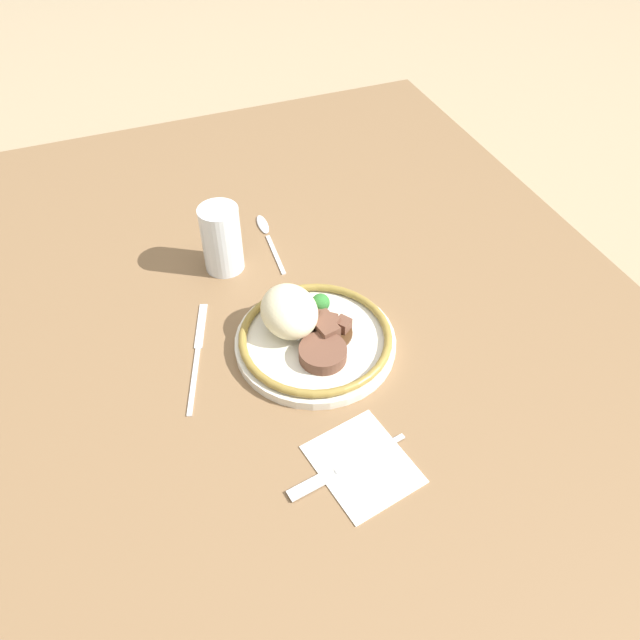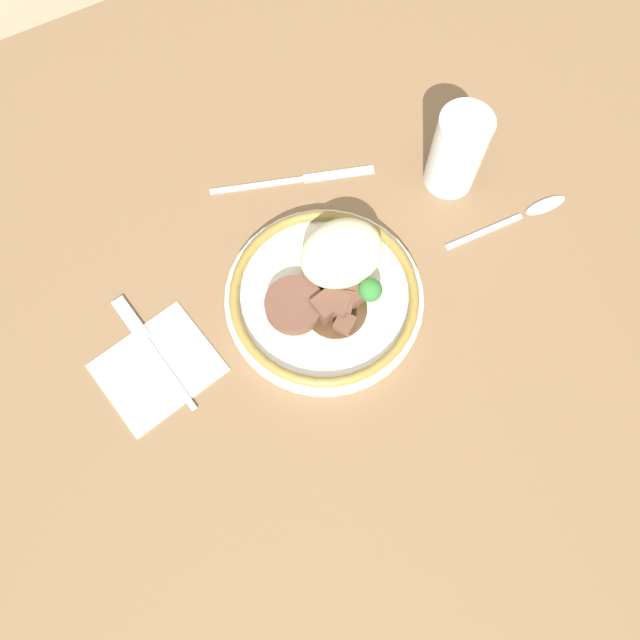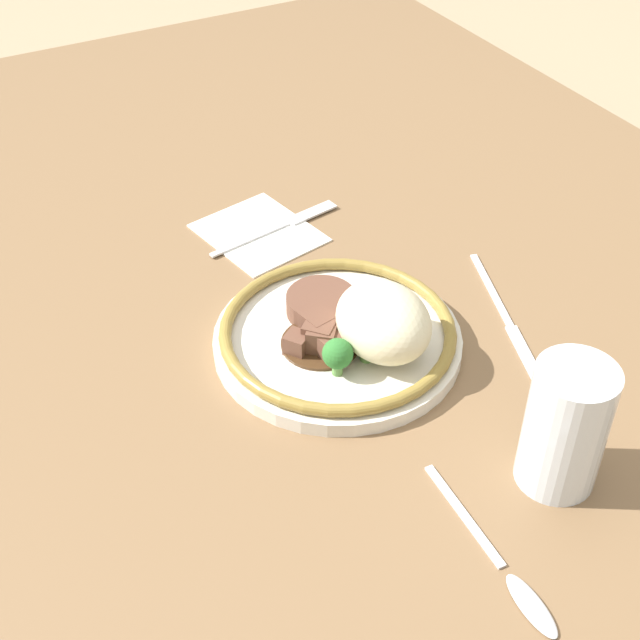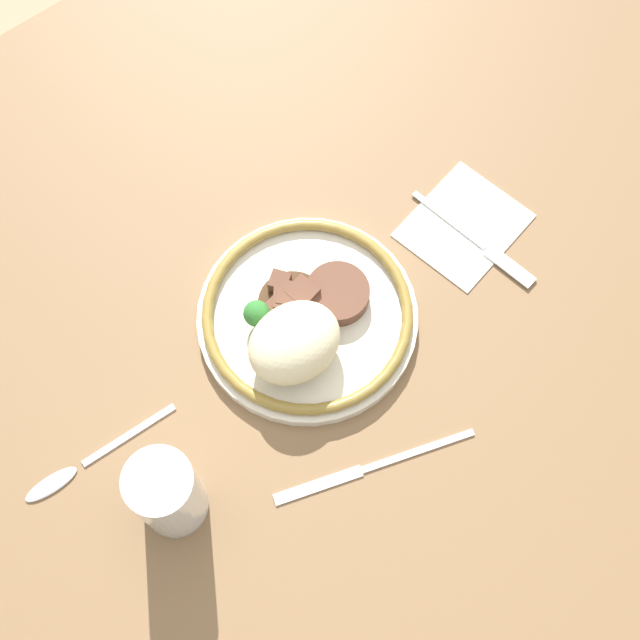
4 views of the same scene
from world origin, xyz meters
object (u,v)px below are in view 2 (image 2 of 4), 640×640
plate (329,286)px  fork (147,342)px  juice_glass (456,154)px  spoon (530,212)px  knife (299,180)px

plate → fork: 0.22m
juice_glass → fork: bearing=-176.8°
plate → juice_glass: bearing=18.2°
plate → spoon: 0.28m
fork → spoon: same height
juice_glass → knife: juice_glass is taller
fork → juice_glass: bearing=-96.3°
juice_glass → spoon: size_ratio=0.67×
fork → spoon: (0.50, -0.07, -0.00)m
juice_glass → fork: juice_glass is taller
plate → juice_glass: (0.21, 0.07, 0.03)m
plate → spoon: plate is taller
juice_glass → fork: 0.44m
plate → fork: size_ratio=1.40×
plate → juice_glass: 0.23m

